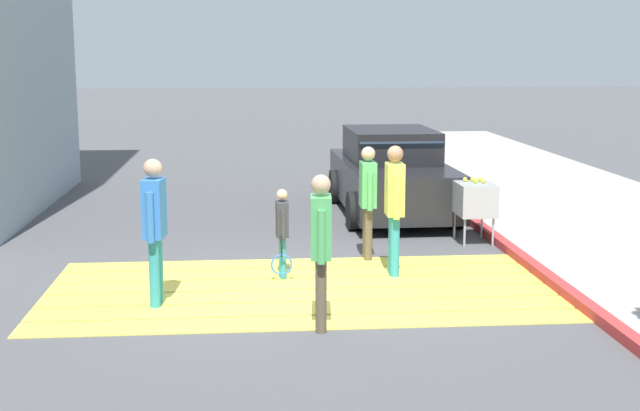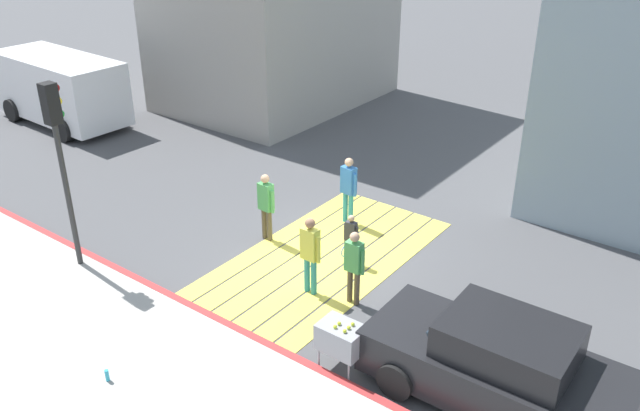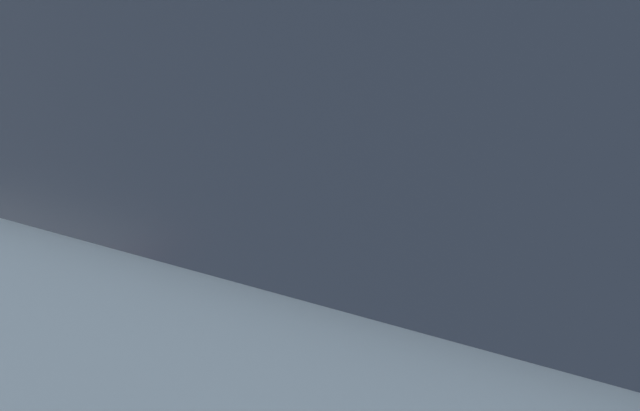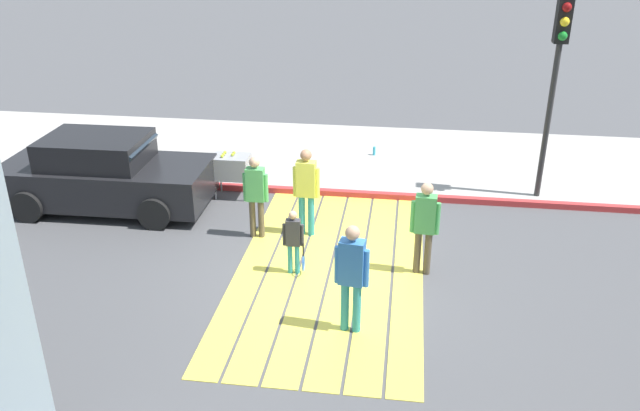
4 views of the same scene
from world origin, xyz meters
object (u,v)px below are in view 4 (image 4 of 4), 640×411
(pedestrian_child_with_racket, at_px, (294,239))
(tennis_ball_cart, at_px, (231,167))
(pedestrian_adult_side, at_px, (256,191))
(water_bottle, at_px, (374,151))
(pedestrian_adult_lead, at_px, (306,186))
(pedestrian_adult_trailing, at_px, (352,271))
(traffic_light_corner, at_px, (557,62))
(pedestrian_teen_behind, at_px, (425,222))
(car_parked_near_curb, at_px, (105,175))

(pedestrian_child_with_racket, bearing_deg, tennis_ball_cart, -148.02)
(pedestrian_adult_side, bearing_deg, water_bottle, 156.73)
(water_bottle, relative_size, pedestrian_adult_lead, 0.13)
(pedestrian_adult_trailing, relative_size, pedestrian_child_with_racket, 1.46)
(pedestrian_adult_side, bearing_deg, tennis_ball_cart, -151.70)
(pedestrian_adult_lead, xyz_separation_m, pedestrian_adult_trailing, (3.04, 1.15, 0.00))
(tennis_ball_cart, bearing_deg, pedestrian_child_with_racket, 31.98)
(traffic_light_corner, xyz_separation_m, tennis_ball_cart, (0.68, -6.63, -2.34))
(pedestrian_adult_lead, bearing_deg, tennis_ball_cart, -129.95)
(water_bottle, distance_m, pedestrian_child_with_racket, 5.96)
(pedestrian_teen_behind, bearing_deg, car_parked_near_curb, -105.89)
(pedestrian_adult_lead, xyz_separation_m, pedestrian_adult_side, (0.23, -0.93, -0.07))
(traffic_light_corner, bearing_deg, pedestrian_child_with_racket, -51.12)
(traffic_light_corner, bearing_deg, pedestrian_adult_lead, -64.15)
(traffic_light_corner, bearing_deg, pedestrian_teen_behind, -35.82)
(pedestrian_teen_behind, bearing_deg, pedestrian_adult_trailing, -29.76)
(pedestrian_adult_trailing, distance_m, pedestrian_teen_behind, 2.15)
(traffic_light_corner, xyz_separation_m, pedestrian_adult_lead, (2.28, -4.71, -2.01))
(pedestrian_child_with_racket, bearing_deg, pedestrian_adult_trailing, 36.22)
(car_parked_near_curb, height_order, pedestrian_adult_side, pedestrian_adult_side)
(traffic_light_corner, distance_m, pedestrian_adult_trailing, 6.72)
(pedestrian_child_with_racket, bearing_deg, traffic_light_corner, 128.88)
(pedestrian_teen_behind, bearing_deg, pedestrian_adult_lead, -117.95)
(car_parked_near_curb, bearing_deg, tennis_ball_cart, 110.02)
(traffic_light_corner, height_order, tennis_ball_cart, traffic_light_corner)
(water_bottle, bearing_deg, pedestrian_adult_trailing, 0.86)
(tennis_ball_cart, relative_size, pedestrian_adult_lead, 0.58)
(car_parked_near_curb, distance_m, pedestrian_child_with_racket, 4.93)
(tennis_ball_cart, bearing_deg, pedestrian_adult_lead, 50.05)
(car_parked_near_curb, xyz_separation_m, pedestrian_adult_lead, (0.70, 4.39, 0.29))
(water_bottle, relative_size, pedestrian_adult_side, 0.13)
(pedestrian_child_with_racket, bearing_deg, water_bottle, 170.13)
(tennis_ball_cart, distance_m, pedestrian_teen_behind, 4.99)
(car_parked_near_curb, bearing_deg, water_bottle, 123.92)
(traffic_light_corner, height_order, pedestrian_teen_behind, traffic_light_corner)
(tennis_ball_cart, xyz_separation_m, pedestrian_adult_side, (1.83, 0.99, 0.26))
(car_parked_near_curb, height_order, traffic_light_corner, traffic_light_corner)
(car_parked_near_curb, bearing_deg, pedestrian_teen_behind, 74.11)
(traffic_light_corner, bearing_deg, tennis_ball_cart, -84.16)
(tennis_ball_cart, distance_m, pedestrian_child_with_racket, 3.66)
(tennis_ball_cart, bearing_deg, pedestrian_adult_trailing, 33.43)
(pedestrian_adult_lead, height_order, pedestrian_adult_side, pedestrian_adult_lead)
(tennis_ball_cart, distance_m, water_bottle, 4.06)
(car_parked_near_curb, height_order, pedestrian_child_with_racket, car_parked_near_curb)
(pedestrian_adult_trailing, bearing_deg, pedestrian_child_with_racket, -143.78)
(car_parked_near_curb, distance_m, tennis_ball_cart, 2.63)
(pedestrian_adult_side, bearing_deg, pedestrian_adult_trailing, 36.48)
(traffic_light_corner, relative_size, pedestrian_adult_lead, 2.41)
(pedestrian_adult_trailing, relative_size, pedestrian_adult_side, 1.07)
(tennis_ball_cart, height_order, water_bottle, tennis_ball_cart)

